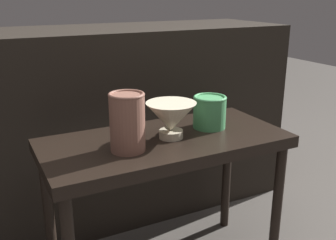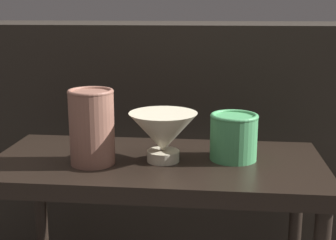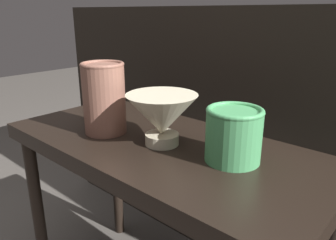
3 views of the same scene
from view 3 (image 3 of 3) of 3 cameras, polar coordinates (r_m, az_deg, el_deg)
name	(u,v)px [view 3 (image 3 of 3)]	position (r m, az deg, el deg)	size (l,w,h in m)	color
table	(160,165)	(0.82, -1.35, -7.91)	(0.82, 0.38, 0.53)	black
couch_backdrop	(262,127)	(1.27, 16.01, -1.11)	(1.60, 0.50, 0.85)	black
bowl	(162,116)	(0.75, -1.07, 0.71)	(0.17, 0.17, 0.12)	beige
vase_textured_left	(104,97)	(0.84, -11.07, 3.92)	(0.11, 0.11, 0.18)	brown
vase_colorful_right	(234,134)	(0.68, 11.36, -2.36)	(0.12, 0.12, 0.11)	#47995B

